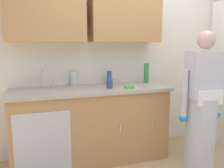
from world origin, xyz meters
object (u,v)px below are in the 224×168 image
Objects in this scene: bottle_water_short at (109,77)px; person_at_sink at (201,113)px; sink at (47,91)px; bottle_water_tall at (146,73)px; cup_by_sink at (110,84)px; bottle_dish_liquid at (74,79)px; sponge at (130,87)px; knife_on_counter at (129,85)px.

person_at_sink is at bearing -45.19° from bottle_water_short.
sink reaches higher than bottle_water_short.
bottle_water_tall is 2.50× the size of cup_by_sink.
bottle_water_tall is (-0.31, 0.80, 0.38)m from person_at_sink.
bottle_dish_liquid is 0.51m from cup_by_sink.
person_at_sink reaches higher than cup_by_sink.
bottle_water_tall is 0.52m from sponge.
bottle_water_short is 0.29m from knife_on_counter.
cup_by_sink reaches higher than sponge.
bottle_dish_liquid is 0.48m from bottle_water_short.
bottle_dish_liquid reaches higher than bottle_water_short.
cup_by_sink is at bearing 160.07° from sponge.
cup_by_sink is (0.74, -0.11, 0.07)m from sink.
sink is 1.81m from person_at_sink.
sink reaches higher than bottle_dish_liquid.
bottle_water_short is at bearing 73.11° from cup_by_sink.
cup_by_sink is at bearing -8.16° from sink.
bottle_dish_liquid is 1.02× the size of bottle_water_short.
sponge is (0.14, -0.38, -0.08)m from bottle_water_short.
sink is at bearing -147.98° from bottle_dish_liquid.
knife_on_counter is at bearing -37.35° from bottle_water_short.
sink is at bearing -174.26° from bottle_water_tall.
bottle_water_short is 0.75× the size of knife_on_counter.
cup_by_sink is (-0.62, -0.24, -0.08)m from bottle_water_tall.
person_at_sink is 14.84× the size of cup_by_sink.
person_at_sink is at bearing -33.90° from sponge.
sink is at bearing -167.38° from bottle_water_short.
bottle_dish_liquid is at bearing 175.50° from bottle_water_short.
sink is at bearing 158.46° from person_at_sink.
person_at_sink reaches higher than bottle_water_tall.
cup_by_sink is at bearing -106.89° from bottle_water_short.
sponge is at bearing -69.46° from bottle_water_short.
bottle_water_tall is at bearing 40.11° from sponge.
sink reaches higher than knife_on_counter.
person_at_sink reaches higher than knife_on_counter.
person_at_sink reaches higher than bottle_water_short.
bottle_water_tall is at bearing 5.74° from sink.
person_at_sink is at bearing -30.78° from cup_by_sink.
person_at_sink is at bearing 176.79° from knife_on_counter.
sink is 0.86m from bottle_water_short.
sink is 2.77× the size of bottle_water_short.
sink is 2.72× the size of bottle_dish_liquid.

